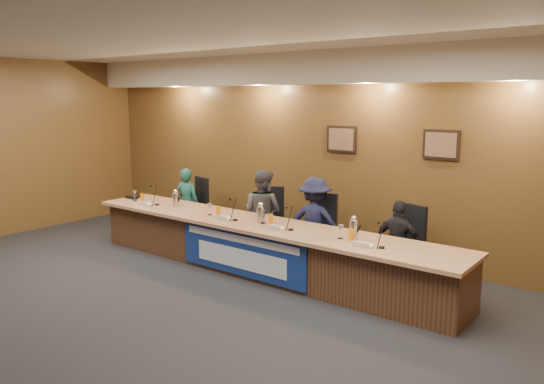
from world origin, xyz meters
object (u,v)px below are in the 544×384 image
at_px(panelist_b, 263,213).
at_px(carafe_left, 176,200).
at_px(office_chair_b, 267,225).
at_px(office_chair_a, 192,211).
at_px(carafe_right, 354,230).
at_px(panelist_a, 187,203).
at_px(office_chair_c, 318,234).
at_px(speakerphone, 134,197).
at_px(banner, 241,253).
at_px(panelist_c, 315,223).
at_px(carafe_mid, 261,214).
at_px(panelist_d, 398,244).
at_px(office_chair_d, 401,250).
at_px(dais_body, 260,249).

xyz_separation_m(panelist_b, carafe_left, (-1.26, -0.69, 0.17)).
distance_m(panelist_b, office_chair_b, 0.24).
bearing_deg(office_chair_a, carafe_right, 3.48).
bearing_deg(panelist_a, office_chair_c, 170.24).
height_order(carafe_left, speakerphone, carafe_left).
xyz_separation_m(panelist_a, panelist_b, (1.74, 0.00, 0.06)).
bearing_deg(banner, office_chair_c, 67.68).
bearing_deg(panelist_c, carafe_mid, 40.50).
distance_m(carafe_right, speakerphone, 4.40).
relative_size(office_chair_b, office_chair_c, 1.00).
distance_m(office_chair_c, speakerphone, 3.45).
bearing_deg(panelist_d, office_chair_d, -91.15).
distance_m(dais_body, office_chair_a, 2.37).
xyz_separation_m(dais_body, office_chair_d, (1.83, 0.78, 0.13)).
bearing_deg(dais_body, carafe_right, -1.05).
height_order(dais_body, panelist_c, panelist_c).
relative_size(office_chair_b, speakerphone, 1.50).
bearing_deg(panelist_c, office_chair_b, -23.14).
height_order(dais_body, office_chair_d, dais_body).
bearing_deg(panelist_a, office_chair_b, 171.43).
bearing_deg(dais_body, office_chair_c, 57.86).
bearing_deg(panelist_a, panelist_b, 168.13).
bearing_deg(panelist_a, office_chair_d, 169.55).
relative_size(panelist_d, speakerphone, 3.66).
bearing_deg(panelist_c, office_chair_c, -107.34).
bearing_deg(banner, dais_body, 90.00).
relative_size(carafe_mid, speakerphone, 0.72).
distance_m(office_chair_b, office_chair_c, 0.98).
bearing_deg(panelist_c, office_chair_d, 166.95).
bearing_deg(banner, panelist_a, 153.77).
distance_m(panelist_b, office_chair_c, 1.01).
relative_size(panelist_d, carafe_mid, 5.07).
bearing_deg(carafe_right, office_chair_b, 158.25).
bearing_deg(office_chair_c, banner, -122.62).
height_order(office_chair_c, carafe_right, carafe_right).
bearing_deg(carafe_mid, carafe_left, 179.39).
xyz_separation_m(banner, office_chair_b, (-0.49, 1.20, 0.10)).
relative_size(panelist_a, panelist_d, 1.08).
relative_size(panelist_c, office_chair_b, 2.82).
bearing_deg(office_chair_a, office_chair_b, 15.63).
bearing_deg(carafe_left, panelist_b, 28.72).
bearing_deg(office_chair_a, speakerphone, -113.01).
height_order(panelist_a, office_chair_b, panelist_a).
distance_m(banner, office_chair_a, 2.53).
distance_m(dais_body, office_chair_c, 0.93).
distance_m(panelist_c, office_chair_a, 2.73).
xyz_separation_m(dais_body, office_chair_a, (-2.23, 0.78, 0.13)).
height_order(panelist_d, carafe_right, panelist_d).
distance_m(panelist_b, panelist_d, 2.32).
relative_size(banner, carafe_right, 8.90).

